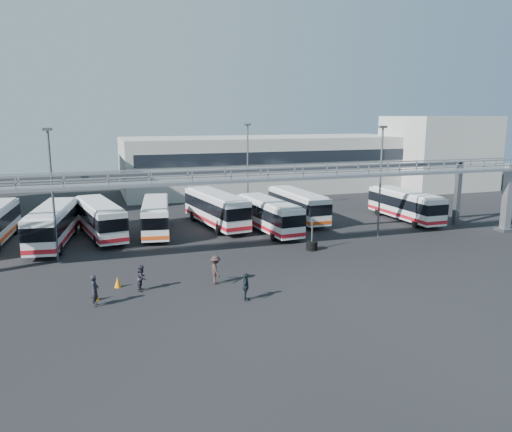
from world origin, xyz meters
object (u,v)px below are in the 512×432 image
object	(u,v)px
light_pole_back	(248,163)
bus_8	(405,204)
bus_1	(53,224)
bus_4	(216,208)
cone_right	(118,282)
bus_2	(100,218)
bus_3	(156,216)
light_pole_left	(52,188)
bus_5	(269,214)
pedestrian_a	(95,291)
pedestrian_c	(216,270)
bus_6	(298,204)
pedestrian_b	(142,278)
cone_left	(95,295)
light_pole_mid	(381,175)
pedestrian_d	(246,287)
tire_stack	(312,245)

from	to	relation	value
light_pole_back	bus_8	size ratio (longest dim) A/B	0.96
bus_1	bus_4	world-z (taller)	bus_4
bus_4	bus_8	world-z (taller)	bus_4
bus_4	cone_right	size ratio (longest dim) A/B	16.74
bus_2	bus_3	bearing A→B (deg)	-12.86
light_pole_left	bus_5	size ratio (longest dim) A/B	0.96
pedestrian_a	bus_5	bearing A→B (deg)	-32.71
bus_3	cone_right	bearing A→B (deg)	-98.53
light_pole_back	bus_5	xyz separation A→B (m)	(-1.07, -10.09, -3.97)
light_pole_left	pedestrian_c	distance (m)	14.68
light_pole_left	bus_1	world-z (taller)	light_pole_left
bus_2	bus_6	distance (m)	20.25
bus_8	pedestrian_b	bearing A→B (deg)	-156.11
bus_3	cone_left	bearing A→B (deg)	-101.09
bus_5	pedestrian_a	world-z (taller)	bus_5
bus_2	pedestrian_b	world-z (taller)	bus_2
bus_4	pedestrian_c	bearing A→B (deg)	-112.37
bus_3	light_pole_mid	bearing A→B (deg)	-13.34
light_pole_left	bus_5	xyz separation A→B (m)	(18.93, 3.91, -3.97)
light_pole_mid	bus_8	xyz separation A→B (m)	(6.57, 5.27, -3.95)
pedestrian_a	pedestrian_b	xyz separation A→B (m)	(2.92, 1.86, -0.12)
bus_3	bus_5	distance (m)	10.80
bus_1	bus_2	xyz separation A→B (m)	(3.98, 1.74, -0.06)
pedestrian_c	pedestrian_d	bearing A→B (deg)	-166.68
cone_right	light_pole_back	bearing A→B (deg)	53.93
pedestrian_b	bus_1	bearing A→B (deg)	47.25
bus_1	pedestrian_a	world-z (taller)	bus_1
light_pole_back	bus_4	xyz separation A→B (m)	(-5.32, -6.03, -3.81)
pedestrian_a	cone_left	distance (m)	1.16
bus_4	bus_5	bearing A→B (deg)	-51.97
light_pole_left	pedestrian_a	xyz separation A→B (m)	(2.61, -10.88, -4.77)
bus_1	pedestrian_b	world-z (taller)	bus_1
light_pole_mid	cone_left	xyz separation A→B (m)	(-25.37, -8.89, -5.37)
bus_4	pedestrian_a	world-z (taller)	bus_4
bus_1	bus_3	xyz separation A→B (m)	(9.07, 1.53, -0.14)
bus_3	light_pole_left	bearing A→B (deg)	-133.15
light_pole_left	bus_2	distance (m)	8.70
pedestrian_b	cone_right	distance (m)	1.92
light_pole_mid	bus_5	bearing A→B (deg)	151.57
light_pole_back	bus_3	world-z (taller)	light_pole_back
pedestrian_c	tire_stack	xyz separation A→B (m)	(9.73, 5.76, -0.51)
cone_left	cone_right	world-z (taller)	cone_left
bus_5	pedestrian_c	world-z (taller)	bus_5
bus_8	tire_stack	bearing A→B (deg)	-152.50
bus_5	bus_6	xyz separation A→B (m)	(4.72, 3.95, 0.02)
bus_3	tire_stack	xyz separation A→B (m)	(11.57, -10.26, -1.28)
light_pole_left	light_pole_mid	xyz separation A→B (m)	(28.00, -1.00, 0.00)
bus_2	cone_right	xyz separation A→B (m)	(0.64, -14.86, -1.47)
light_pole_mid	bus_2	xyz separation A→B (m)	(-24.58, 7.98, -3.91)
bus_4	bus_8	xyz separation A→B (m)	(19.89, -3.71, -0.14)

